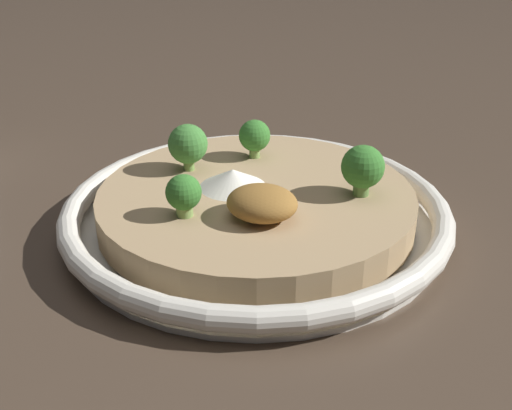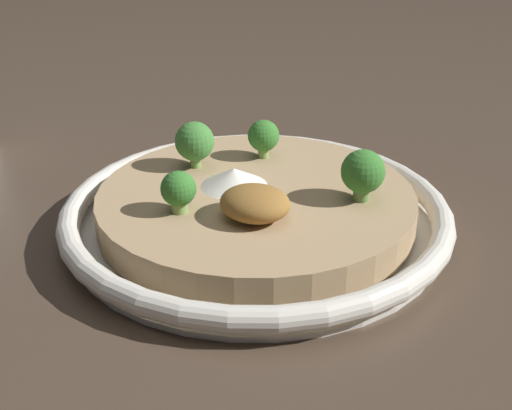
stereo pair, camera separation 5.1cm
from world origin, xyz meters
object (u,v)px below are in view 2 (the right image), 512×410
object	(u,v)px
risotto_bowl	(256,210)
broccoli_back_left	(195,142)
broccoli_back	(264,136)
broccoli_back_right	(363,173)
broccoli_front	(179,190)

from	to	relation	value
risotto_bowl	broccoli_back_left	bearing A→B (deg)	165.79
risotto_bowl	broccoli_back	bearing A→B (deg)	113.37
broccoli_back	broccoli_back_left	size ratio (longest dim) A/B	0.85
broccoli_back_right	risotto_bowl	bearing A→B (deg)	-162.39
broccoli_back_right	broccoli_back	world-z (taller)	broccoli_back_right
broccoli_back_right	broccoli_back	bearing A→B (deg)	159.51
broccoli_back_right	broccoli_back_left	size ratio (longest dim) A/B	1.01
broccoli_back	broccoli_back_left	distance (m)	0.06
broccoli_front	broccoli_back_right	world-z (taller)	broccoli_back_right
broccoli_front	broccoli_back_left	xyz separation A→B (m)	(-0.04, 0.08, 0.01)
broccoli_front	broccoli_back_right	xyz separation A→B (m)	(0.11, 0.08, 0.01)
broccoli_front	broccoli_back	size ratio (longest dim) A/B	0.94
risotto_bowl	broccoli_back	distance (m)	0.08
broccoli_front	risotto_bowl	bearing A→B (deg)	61.16
risotto_bowl	broccoli_back	world-z (taller)	broccoli_back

